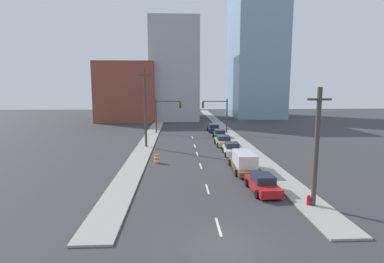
% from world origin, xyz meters
% --- Properties ---
extents(ground_plane, '(200.00, 200.00, 0.00)m').
position_xyz_m(ground_plane, '(0.00, 0.00, 0.00)').
color(ground_plane, '#38383A').
extents(sidewalk_left, '(2.34, 91.85, 0.13)m').
position_xyz_m(sidewalk_left, '(-6.92, 45.93, 0.07)').
color(sidewalk_left, '#9E9B93').
rests_on(sidewalk_left, ground).
extents(sidewalk_right, '(2.34, 91.85, 0.13)m').
position_xyz_m(sidewalk_right, '(6.92, 45.93, 0.07)').
color(sidewalk_right, '#9E9B93').
rests_on(sidewalk_right, ground).
extents(lane_stripe_at_2m, '(0.16, 2.40, 0.01)m').
position_xyz_m(lane_stripe_at_2m, '(0.00, 2.00, 0.00)').
color(lane_stripe_at_2m, beige).
rests_on(lane_stripe_at_2m, ground).
extents(lane_stripe_at_9m, '(0.16, 2.40, 0.01)m').
position_xyz_m(lane_stripe_at_9m, '(0.00, 8.67, 0.00)').
color(lane_stripe_at_9m, beige).
rests_on(lane_stripe_at_9m, ground).
extents(lane_stripe_at_16m, '(0.16, 2.40, 0.01)m').
position_xyz_m(lane_stripe_at_16m, '(0.00, 15.92, 0.00)').
color(lane_stripe_at_16m, beige).
rests_on(lane_stripe_at_16m, ground).
extents(lane_stripe_at_22m, '(0.16, 2.40, 0.01)m').
position_xyz_m(lane_stripe_at_22m, '(0.00, 21.68, 0.00)').
color(lane_stripe_at_22m, beige).
rests_on(lane_stripe_at_22m, ground).
extents(lane_stripe_at_27m, '(0.16, 2.40, 0.01)m').
position_xyz_m(lane_stripe_at_27m, '(0.00, 26.92, 0.00)').
color(lane_stripe_at_27m, beige).
rests_on(lane_stripe_at_27m, ground).
extents(lane_stripe_at_34m, '(0.16, 2.40, 0.01)m').
position_xyz_m(lane_stripe_at_34m, '(0.00, 34.28, 0.00)').
color(lane_stripe_at_34m, beige).
rests_on(lane_stripe_at_34m, ground).
extents(building_brick_left, '(14.00, 16.00, 14.23)m').
position_xyz_m(building_brick_left, '(-14.79, 62.50, 7.11)').
color(building_brick_left, brown).
rests_on(building_brick_left, ground).
extents(building_office_center, '(12.00, 20.00, 24.85)m').
position_xyz_m(building_office_center, '(-3.13, 66.50, 12.42)').
color(building_office_center, '#A8A8AD').
rests_on(building_office_center, ground).
extents(building_glass_right, '(13.00, 20.00, 39.27)m').
position_xyz_m(building_glass_right, '(19.47, 70.50, 19.63)').
color(building_glass_right, '#7A9EB7').
rests_on(building_glass_right, ground).
extents(traffic_signal_left, '(4.62, 0.35, 6.13)m').
position_xyz_m(traffic_signal_left, '(-4.93, 38.89, 4.00)').
color(traffic_signal_left, '#38383D').
rests_on(traffic_signal_left, ground).
extents(traffic_signal_right, '(4.62, 0.35, 6.13)m').
position_xyz_m(traffic_signal_right, '(5.15, 38.89, 4.00)').
color(traffic_signal_right, '#38383D').
rests_on(traffic_signal_right, ground).
extents(utility_pole_right_near, '(1.60, 0.32, 8.18)m').
position_xyz_m(utility_pole_right_near, '(6.92, 4.67, 4.21)').
color(utility_pole_right_near, '#473D33').
rests_on(utility_pole_right_near, ground).
extents(utility_pole_left_mid, '(1.60, 0.32, 10.61)m').
position_xyz_m(utility_pole_left_mid, '(-6.75, 26.15, 5.43)').
color(utility_pole_left_mid, '#473D33').
rests_on(utility_pole_left_mid, ground).
extents(traffic_barrel, '(0.56, 0.56, 0.95)m').
position_xyz_m(traffic_barrel, '(-4.68, 17.39, 0.47)').
color(traffic_barrel, orange).
rests_on(traffic_barrel, ground).
extents(fire_hydrant, '(0.26, 0.26, 0.84)m').
position_xyz_m(fire_hydrant, '(6.61, 4.72, 0.41)').
color(fire_hydrant, red).
rests_on(fire_hydrant, ground).
extents(sedan_red, '(2.17, 4.45, 1.39)m').
position_xyz_m(sedan_red, '(4.30, 7.85, 0.64)').
color(sedan_red, red).
rests_on(sedan_red, ground).
extents(box_truck_brown, '(2.41, 6.41, 1.88)m').
position_xyz_m(box_truck_brown, '(4.12, 13.83, 0.90)').
color(box_truck_brown, brown).
rests_on(box_truck_brown, ground).
extents(sedan_white, '(2.15, 4.38, 1.50)m').
position_xyz_m(sedan_white, '(4.24, 21.12, 0.68)').
color(sedan_white, silver).
rests_on(sedan_white, ground).
extents(sedan_tan, '(2.22, 4.60, 1.45)m').
position_xyz_m(sedan_tan, '(4.07, 27.01, 0.66)').
color(sedan_tan, tan).
rests_on(sedan_tan, ground).
extents(sedan_green, '(2.22, 4.57, 1.36)m').
position_xyz_m(sedan_green, '(4.48, 33.68, 0.63)').
color(sedan_green, '#1E6033').
rests_on(sedan_green, ground).
extents(sedan_navy, '(2.15, 4.75, 1.48)m').
position_xyz_m(sedan_navy, '(4.29, 40.33, 0.67)').
color(sedan_navy, '#141E47').
rests_on(sedan_navy, ground).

